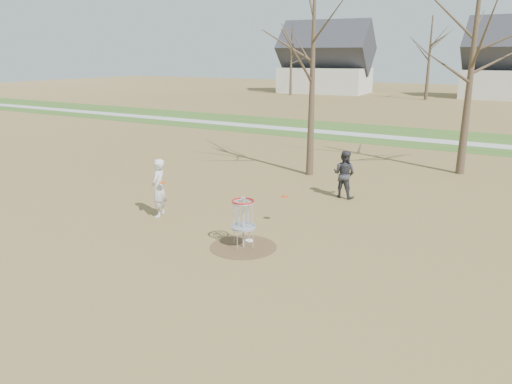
% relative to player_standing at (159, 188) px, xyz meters
% --- Properties ---
extents(ground, '(160.00, 160.00, 0.00)m').
position_rel_player_standing_xyz_m(ground, '(3.69, -0.87, -0.93)').
color(ground, brown).
rests_on(ground, ground).
extents(green_band, '(160.00, 8.00, 0.01)m').
position_rel_player_standing_xyz_m(green_band, '(3.69, 20.13, -0.92)').
color(green_band, '#2D5119').
rests_on(green_band, ground).
extents(footpath, '(160.00, 1.50, 0.01)m').
position_rel_player_standing_xyz_m(footpath, '(3.69, 19.13, -0.91)').
color(footpath, '#9E9E99').
rests_on(footpath, green_band).
extents(dirt_circle, '(1.80, 1.80, 0.01)m').
position_rel_player_standing_xyz_m(dirt_circle, '(3.69, -0.87, -0.92)').
color(dirt_circle, '#47331E').
rests_on(dirt_circle, ground).
extents(player_standing, '(0.66, 0.79, 1.85)m').
position_rel_player_standing_xyz_m(player_standing, '(0.00, 0.00, 0.00)').
color(player_standing, silver).
rests_on(player_standing, ground).
extents(player_throwing, '(0.87, 0.70, 1.72)m').
position_rel_player_standing_xyz_m(player_throwing, '(4.22, 5.04, -0.07)').
color(player_throwing, '#2F2F34').
rests_on(player_throwing, ground).
extents(disc_grounded, '(0.22, 0.22, 0.02)m').
position_rel_player_standing_xyz_m(disc_grounded, '(3.60, -0.42, -0.91)').
color(disc_grounded, white).
rests_on(disc_grounded, dirt_circle).
extents(discs_in_play, '(3.74, 1.63, 0.32)m').
position_rel_player_standing_xyz_m(discs_in_play, '(2.13, 0.60, 0.10)').
color(discs_in_play, red).
rests_on(discs_in_play, ground).
extents(disc_golf_basket, '(0.64, 0.64, 1.35)m').
position_rel_player_standing_xyz_m(disc_golf_basket, '(3.69, -0.87, -0.01)').
color(disc_golf_basket, '#9EA3AD').
rests_on(disc_golf_basket, ground).
extents(bare_trees, '(52.62, 44.98, 9.00)m').
position_rel_player_standing_xyz_m(bare_trees, '(5.47, 34.92, 4.42)').
color(bare_trees, '#382B1E').
rests_on(bare_trees, ground).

